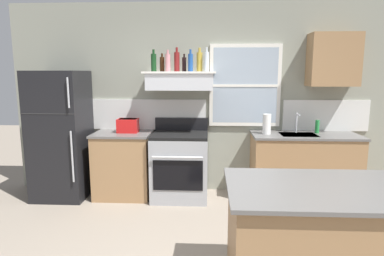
{
  "coord_description": "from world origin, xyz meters",
  "views": [
    {
      "loc": [
        0.14,
        -2.51,
        1.72
      ],
      "look_at": [
        -0.05,
        1.2,
        1.1
      ],
      "focal_mm": 30.65,
      "sensor_mm": 36.0,
      "label": 1
    }
  ],
  "objects": [
    {
      "name": "paper_towel_roll",
      "position": [
        0.93,
        1.9,
        1.04
      ],
      "size": [
        0.11,
        0.11,
        0.27
      ],
      "primitive_type": "cylinder",
      "color": "white",
      "rests_on": "counter_right_with_sink"
    },
    {
      "name": "refrigerator",
      "position": [
        -1.9,
        1.84,
        0.88
      ],
      "size": [
        0.7,
        0.72,
        1.76
      ],
      "color": "black",
      "rests_on": "ground_plane"
    },
    {
      "name": "bottle_rose_pink",
      "position": [
        -0.41,
        1.94,
        1.87
      ],
      "size": [
        0.07,
        0.07,
        0.29
      ],
      "color": "#C67F84",
      "rests_on": "range_hood_shelf"
    },
    {
      "name": "bottle_brown_stout",
      "position": [
        -0.5,
        2.01,
        1.85
      ],
      "size": [
        0.06,
        0.06,
        0.24
      ],
      "color": "#381E0F",
      "rests_on": "range_hood_shelf"
    },
    {
      "name": "sink_faucet",
      "position": [
        1.35,
        2.0,
        1.08
      ],
      "size": [
        0.03,
        0.17,
        0.28
      ],
      "color": "silver",
      "rests_on": "counter_right_with_sink"
    },
    {
      "name": "bottle_balsamic_dark",
      "position": [
        -0.2,
        2.0,
        1.84
      ],
      "size": [
        0.06,
        0.06,
        0.24
      ],
      "color": "black",
      "rests_on": "range_hood_shelf"
    },
    {
      "name": "range_hood_shelf",
      "position": [
        -0.25,
        1.96,
        1.62
      ],
      "size": [
        0.96,
        0.52,
        0.24
      ],
      "color": "silver"
    },
    {
      "name": "counter_left_of_stove",
      "position": [
        -1.05,
        1.9,
        0.46
      ],
      "size": [
        0.79,
        0.63,
        0.91
      ],
      "color": "#9E754C",
      "rests_on": "ground_plane"
    },
    {
      "name": "upper_cabinet_right",
      "position": [
        1.8,
        2.04,
        1.9
      ],
      "size": [
        0.64,
        0.32,
        0.7
      ],
      "color": "#9E754C"
    },
    {
      "name": "bottle_clear_tall",
      "position": [
        0.11,
        1.93,
        1.88
      ],
      "size": [
        0.06,
        0.06,
        0.32
      ],
      "color": "silver",
      "rests_on": "range_hood_shelf"
    },
    {
      "name": "bottle_red_label_wine",
      "position": [
        -0.3,
        2.01,
        1.88
      ],
      "size": [
        0.07,
        0.07,
        0.32
      ],
      "color": "maroon",
      "rests_on": "range_hood_shelf"
    },
    {
      "name": "dish_soap_bottle",
      "position": [
        1.63,
        2.0,
        1.0
      ],
      "size": [
        0.06,
        0.06,
        0.18
      ],
      "primitive_type": "cylinder",
      "color": "#268C3F",
      "rests_on": "counter_right_with_sink"
    },
    {
      "name": "bottle_blue_liqueur",
      "position": [
        -0.11,
        1.9,
        1.87
      ],
      "size": [
        0.07,
        0.07,
        0.29
      ],
      "color": "#1E478C",
      "rests_on": "range_hood_shelf"
    },
    {
      "name": "toaster",
      "position": [
        -0.98,
        1.93,
        1.01
      ],
      "size": [
        0.3,
        0.2,
        0.19
      ],
      "color": "red",
      "rests_on": "counter_left_of_stove"
    },
    {
      "name": "bottle_dark_green_wine",
      "position": [
        -0.6,
        1.94,
        1.87
      ],
      "size": [
        0.07,
        0.07,
        0.29
      ],
      "color": "#143819",
      "rests_on": "range_hood_shelf"
    },
    {
      "name": "counter_right_with_sink",
      "position": [
        1.45,
        1.9,
        0.46
      ],
      "size": [
        1.43,
        0.63,
        0.91
      ],
      "color": "#9E754C",
      "rests_on": "ground_plane"
    },
    {
      "name": "bottle_champagne_gold_foil",
      "position": [
        0.01,
        1.99,
        1.88
      ],
      "size": [
        0.08,
        0.08,
        0.32
      ],
      "color": "#B29333",
      "rests_on": "range_hood_shelf"
    },
    {
      "name": "stove_range",
      "position": [
        -0.25,
        1.86,
        0.46
      ],
      "size": [
        0.76,
        0.69,
        1.09
      ],
      "color": "#9EA0A5",
      "rests_on": "ground_plane"
    },
    {
      "name": "back_wall",
      "position": [
        0.03,
        2.23,
        1.35
      ],
      "size": [
        5.4,
        0.11,
        2.7
      ],
      "color": "gray",
      "rests_on": "ground_plane"
    },
    {
      "name": "kitchen_island",
      "position": [
        0.98,
        -0.2,
        0.46
      ],
      "size": [
        1.4,
        0.9,
        0.91
      ],
      "color": "#9E754C",
      "rests_on": "ground_plane"
    }
  ]
}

